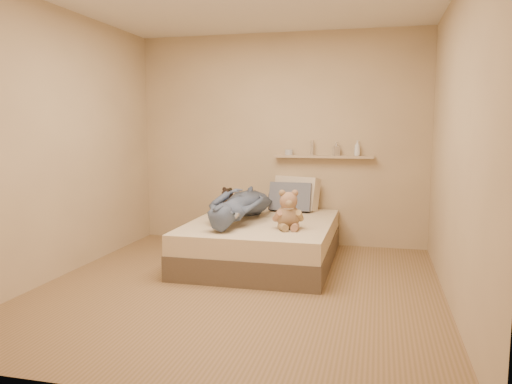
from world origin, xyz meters
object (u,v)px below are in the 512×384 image
(game_console, at_px, (231,215))
(pillow_grey, at_px, (291,197))
(wall_shelf, at_px, (323,157))
(teddy_bear, at_px, (288,213))
(dark_plush, at_px, (228,202))
(bed, at_px, (262,241))
(pillow_cream, at_px, (296,193))
(person, at_px, (241,204))

(game_console, bearing_deg, pillow_grey, 72.00)
(game_console, height_order, wall_shelf, wall_shelf)
(teddy_bear, bearing_deg, dark_plush, 139.21)
(bed, distance_m, pillow_cream, 0.96)
(game_console, bearing_deg, teddy_bear, 14.33)
(teddy_bear, relative_size, pillow_grey, 0.79)
(pillow_cream, relative_size, wall_shelf, 0.46)
(teddy_bear, bearing_deg, game_console, -165.67)
(bed, relative_size, person, 1.27)
(bed, relative_size, teddy_bear, 4.78)
(game_console, distance_m, dark_plush, 0.93)
(teddy_bear, xyz_separation_m, pillow_grey, (-0.16, 1.05, 0.01))
(pillow_grey, bearing_deg, wall_shelf, 31.20)
(game_console, height_order, pillow_grey, pillow_grey)
(game_console, relative_size, wall_shelf, 0.14)
(bed, xyz_separation_m, person, (-0.23, -0.03, 0.41))
(pillow_grey, distance_m, wall_shelf, 0.64)
(game_console, relative_size, teddy_bear, 0.43)
(pillow_cream, height_order, wall_shelf, wall_shelf)
(bed, relative_size, wall_shelf, 1.58)
(game_console, distance_m, pillow_grey, 1.25)
(dark_plush, distance_m, person, 0.50)
(dark_plush, relative_size, pillow_cream, 0.56)
(teddy_bear, bearing_deg, pillow_cream, 95.55)
(game_console, xyz_separation_m, teddy_bear, (0.55, 0.14, 0.02))
(wall_shelf, bearing_deg, pillow_grey, -148.80)
(game_console, relative_size, dark_plush, 0.55)
(game_console, bearing_deg, wall_shelf, 62.01)
(dark_plush, bearing_deg, pillow_cream, 31.31)
(person, bearing_deg, game_console, 97.28)
(teddy_bear, xyz_separation_m, pillow_cream, (-0.12, 1.19, 0.04))
(teddy_bear, relative_size, wall_shelf, 0.33)
(game_console, xyz_separation_m, person, (-0.03, 0.47, 0.04))
(pillow_cream, xyz_separation_m, wall_shelf, (0.32, 0.08, 0.45))
(wall_shelf, bearing_deg, bed, -121.18)
(person, bearing_deg, wall_shelf, -126.61)
(bed, xyz_separation_m, game_console, (-0.20, -0.50, 0.37))
(pillow_cream, relative_size, person, 0.37)
(game_console, xyz_separation_m, wall_shelf, (0.75, 1.41, 0.51))
(bed, xyz_separation_m, pillow_cream, (0.23, 0.83, 0.43))
(dark_plush, distance_m, pillow_cream, 0.87)
(wall_shelf, bearing_deg, teddy_bear, -98.99)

